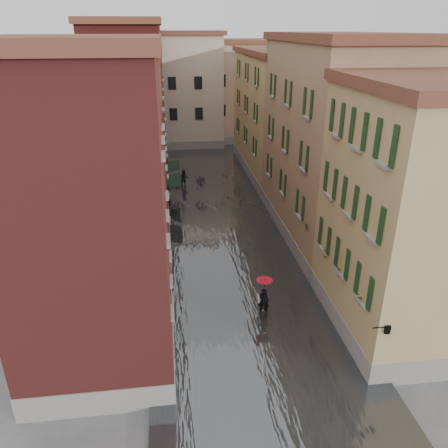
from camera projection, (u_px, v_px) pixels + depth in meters
ground at (248, 311)px, 23.19m from camera, size 120.00×120.00×0.00m
floodwater at (219, 215)px, 34.91m from camera, size 10.00×60.00×0.20m
building_left_near at (93, 221)px, 17.90m from camera, size 6.00×8.00×13.00m
building_left_mid at (118, 156)px, 27.96m from camera, size 6.00×14.00×12.50m
building_left_far at (132, 106)px, 41.22m from camera, size 6.00×16.00×14.00m
building_right_near at (410, 220)px, 19.84m from camera, size 6.00×8.00×11.50m
building_right_mid at (329, 145)px, 29.48m from camera, size 6.00×14.00×13.00m
building_right_far at (276, 116)px, 43.36m from camera, size 6.00×16.00×11.50m
building_end_cream at (172, 92)px, 54.56m from camera, size 12.00×9.00×13.00m
building_end_pink at (240, 92)px, 57.62m from camera, size 10.00×9.00×12.00m
awning_near at (174, 182)px, 35.00m from camera, size 1.09×3.38×2.80m
awning_far at (173, 167)px, 38.81m from camera, size 1.09×2.78×2.80m
wall_lantern at (386, 329)px, 17.03m from camera, size 0.71×0.22×0.35m
window_planters at (334, 254)px, 21.62m from camera, size 0.59×8.34×0.84m
pedestrian_main at (264, 294)px, 22.46m from camera, size 0.86×0.86×2.06m
pedestrian_far at (184, 179)px, 40.86m from camera, size 0.88×0.71×1.72m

